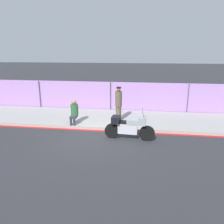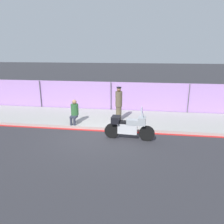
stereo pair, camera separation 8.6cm
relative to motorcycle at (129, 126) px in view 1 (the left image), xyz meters
name	(u,v)px [view 1 (the left image)]	position (x,y,z in m)	size (l,w,h in m)	color
ground_plane	(97,137)	(-1.46, 0.05, -0.60)	(120.00, 120.00, 0.00)	#2D2D33
sidewalk	(106,118)	(-1.46, 2.66, -0.53)	(35.36, 3.44, 0.15)	#9E9E99
curb_paint_stripe	(100,131)	(-1.46, 0.85, -0.60)	(35.36, 0.18, 0.01)	red
storefront_fence	(111,97)	(-1.46, 4.47, 0.36)	(33.59, 0.17, 1.92)	#AD7FC6
motorcycle	(129,126)	(0.00, 0.00, 0.00)	(2.23, 0.59, 1.49)	black
officer_standing	(119,104)	(-0.70, 2.14, 0.49)	(0.36, 0.36, 1.85)	brown
person_seated_on_curb	(74,111)	(-2.92, 1.38, 0.23)	(0.39, 0.65, 1.25)	#2D3342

